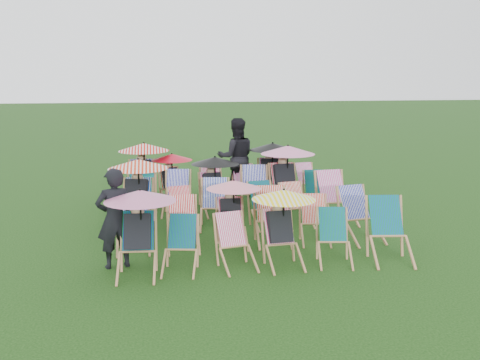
{
  "coord_description": "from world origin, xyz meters",
  "views": [
    {
      "loc": [
        -1.65,
        -10.17,
        3.0
      ],
      "look_at": [
        0.04,
        0.34,
        0.9
      ],
      "focal_mm": 40.0,
      "sensor_mm": 36.0,
      "label": 1
    }
  ],
  "objects": [
    {
      "name": "deckchair_25",
      "position": [
        -1.28,
        2.38,
        0.61
      ],
      "size": [
        0.97,
        1.06,
        1.16
      ],
      "rotation": [
        0.0,
        0.0,
        0.19
      ],
      "color": "#AB7A4F",
      "rests_on": "ground"
    },
    {
      "name": "deckchair_27",
      "position": [
        0.43,
        2.36,
        0.42
      ],
      "size": [
        0.65,
        0.83,
        0.84
      ],
      "rotation": [
        0.0,
        0.0,
        -0.13
      ],
      "color": "#AB7A4F",
      "rests_on": "ground"
    },
    {
      "name": "deckchair_15",
      "position": [
        0.5,
        0.0,
        0.43
      ],
      "size": [
        0.69,
        0.87,
        0.87
      ],
      "rotation": [
        0.0,
        0.0,
        0.15
      ],
      "color": "#AB7A4F",
      "rests_on": "ground"
    },
    {
      "name": "deckchair_7",
      "position": [
        -1.21,
        -1.14,
        0.44
      ],
      "size": [
        0.59,
        0.82,
        0.88
      ],
      "rotation": [
        0.0,
        0.0,
        -0.0
      ],
      "color": "#AB7A4F",
      "rests_on": "ground"
    },
    {
      "name": "deckchair_4",
      "position": [
        1.17,
        -2.26,
        0.42
      ],
      "size": [
        0.68,
        0.86,
        0.84
      ],
      "rotation": [
        0.0,
        0.0,
        -0.17
      ],
      "color": "#AB7A4F",
      "rests_on": "ground"
    },
    {
      "name": "deckchair_1",
      "position": [
        -1.3,
        -2.22,
        0.41
      ],
      "size": [
        0.68,
        0.85,
        0.82
      ],
      "rotation": [
        0.0,
        0.0,
        -0.2
      ],
      "color": "#AB7A4F",
      "rests_on": "ground"
    },
    {
      "name": "person_rear",
      "position": [
        0.35,
        2.88,
        0.98
      ],
      "size": [
        0.95,
        0.74,
        1.95
      ],
      "primitive_type": "imported",
      "rotation": [
        0.0,
        0.0,
        3.14
      ],
      "color": "black",
      "rests_on": "ground"
    },
    {
      "name": "deckchair_0",
      "position": [
        -1.94,
        -2.27,
        0.68
      ],
      "size": [
        1.09,
        1.14,
        1.3
      ],
      "rotation": [
        0.0,
        0.0,
        -0.07
      ],
      "color": "#AB7A4F",
      "rests_on": "ground"
    },
    {
      "name": "deckchair_11",
      "position": [
        2.05,
        -1.18,
        0.48
      ],
      "size": [
        0.78,
        0.98,
        0.96
      ],
      "rotation": [
        0.0,
        0.0,
        0.18
      ],
      "color": "#AB7A4F",
      "rests_on": "ground"
    },
    {
      "name": "deckchair_8",
      "position": [
        -0.32,
        -1.07,
        0.61
      ],
      "size": [
        0.98,
        1.02,
        1.16
      ],
      "rotation": [
        0.0,
        0.0,
        -0.02
      ],
      "color": "#AB7A4F",
      "rests_on": "ground"
    },
    {
      "name": "deckchair_3",
      "position": [
        0.32,
        -2.21,
        0.64
      ],
      "size": [
        1.02,
        1.08,
        1.21
      ],
      "rotation": [
        0.0,
        0.0,
        0.08
      ],
      "color": "#AB7A4F",
      "rests_on": "ground"
    },
    {
      "name": "deckchair_12",
      "position": [
        -2.04,
        0.17,
        0.73
      ],
      "size": [
        1.17,
        1.25,
        1.39
      ],
      "rotation": [
        0.0,
        0.0,
        -0.2
      ],
      "color": "#AB7A4F",
      "rests_on": "ground"
    },
    {
      "name": "deckchair_17",
      "position": [
        1.99,
        0.03,
        0.52
      ],
      "size": [
        0.77,
        1.01,
        1.03
      ],
      "rotation": [
        0.0,
        0.0,
        0.09
      ],
      "color": "#AB7A4F",
      "rests_on": "ground"
    },
    {
      "name": "deckchair_26",
      "position": [
        -0.35,
        2.39,
        0.44
      ],
      "size": [
        0.66,
        0.86,
        0.88
      ],
      "rotation": [
        0.0,
        0.0,
        -0.1
      ],
      "color": "#AB7A4F",
      "rests_on": "ground"
    },
    {
      "name": "deckchair_22",
      "position": [
        1.25,
        1.26,
        0.76
      ],
      "size": [
        1.22,
        1.27,
        1.44
      ],
      "rotation": [
        0.0,
        0.0,
        0.03
      ],
      "color": "#AB7A4F",
      "rests_on": "ground"
    },
    {
      "name": "deckchair_6",
      "position": [
        -2.06,
        -1.09,
        0.46
      ],
      "size": [
        0.61,
        0.85,
        0.91
      ],
      "rotation": [
        0.0,
        0.0,
        0.0
      ],
      "color": "#AB7A4F",
      "rests_on": "ground"
    },
    {
      "name": "deckchair_2",
      "position": [
        -0.44,
        -2.21,
        0.41
      ],
      "size": [
        0.69,
        0.85,
        0.82
      ],
      "rotation": [
        0.0,
        0.0,
        0.21
      ],
      "color": "#AB7A4F",
      "rests_on": "ground"
    },
    {
      "name": "deckchair_14",
      "position": [
        -0.5,
        0.1,
        0.47
      ],
      "size": [
        0.73,
        0.94,
        0.94
      ],
      "rotation": [
        0.0,
        0.0,
        -0.13
      ],
      "color": "#AB7A4F",
      "rests_on": "ground"
    },
    {
      "name": "ground",
      "position": [
        0.0,
        0.0,
        0.0
      ],
      "size": [
        100.0,
        100.0,
        0.0
      ],
      "primitive_type": "plane",
      "color": "black",
      "rests_on": "ground"
    },
    {
      "name": "deckchair_18",
      "position": [
        -1.98,
        1.24,
        0.51
      ],
      "size": [
        0.74,
        0.99,
        1.03
      ],
      "rotation": [
        0.0,
        0.0,
        -0.06
      ],
      "color": "#AB7A4F",
      "rests_on": "ground"
    },
    {
      "name": "deckchair_10",
      "position": [
        1.18,
        -1.15,
        0.41
      ],
      "size": [
        0.65,
        0.83,
        0.83
      ],
      "rotation": [
        0.0,
        0.0,
        -0.15
      ],
      "color": "#AB7A4F",
      "rests_on": "ground"
    },
    {
      "name": "deckchair_16",
      "position": [
        1.14,
        -0.03,
        0.42
      ],
      "size": [
        0.66,
        0.84,
        0.83
      ],
      "rotation": [
        0.0,
        0.0,
        0.15
      ],
      "color": "#AB7A4F",
      "rests_on": "ground"
    },
    {
      "name": "deckchair_29",
      "position": [
        2.1,
        2.41,
        0.41
      ],
      "size": [
        0.63,
        0.81,
        0.82
      ],
      "rotation": [
        0.0,
        0.0,
        0.13
      ],
      "color": "#AB7A4F",
      "rests_on": "ground"
    },
    {
      "name": "deckchair_24",
      "position": [
        -1.95,
        2.44,
        0.75
      ],
      "size": [
        1.19,
        1.25,
        1.42
      ],
      "rotation": [
        0.0,
        0.0,
        0.03
      ],
      "color": "#AB7A4F",
      "rests_on": "ground"
    },
    {
      "name": "deckchair_28",
      "position": [
        1.14,
        2.41,
        0.72
      ],
      "size": [
        1.15,
        1.22,
        1.36
      ],
      "rotation": [
        0.0,
        0.0,
        -0.13
      ],
      "color": "#AB7A4F",
      "rests_on": "ground"
    },
    {
      "name": "deckchair_23",
      "position": [
        1.94,
        1.26,
        0.42
      ],
      "size": [
        0.64,
        0.82,
        0.83
      ],
      "rotation": [
        0.0,
        0.0,
        -0.12
      ],
      "color": "#AB7A4F",
      "rests_on": "ground"
    },
    {
      "name": "person_left",
      "position": [
        -2.3,
        -1.9,
        0.8
      ],
      "size": [
        0.66,
        0.52,
        1.6
      ],
      "primitive_type": "imported",
      "rotation": [
        0.0,
        0.0,
        3.41
      ],
      "color": "black",
      "rests_on": "ground"
    },
    {
      "name": "deckchair_20",
      "position": [
        -0.38,
        1.2,
        0.66
      ],
      "size": [
        1.05,
        1.13,
        1.24
      ],
      "rotation": [
        0.0,
        0.0,
        0.17
      ],
      "color": "#AB7A4F",
      "rests_on": "ground"
    },
    {
      "name": "deckchair_21",
      "position": [
        0.51,
        1.14,
        0.5
      ],
      "size": [
        0.75,
        0.98,
        1.0
      ],
      "rotation": [
        0.0,
        0.0,
        -0.11
      ],
      "color": "#AB7A4F",
      "rests_on": "ground"
    },
    {
      "name": "deckchair_13",
      "position": [
        -1.14,
        0.02,
        0.41
      ],
      "size": [
        0.68,
        0.84,
        0.81
      ],
      "rotation": [
        0.0,
        0.0,
        0.2
      ],
      "color": "#AB7A4F",
      "rests_on": "ground"
    },
    {
      "name": "deckchair_19",
      "position": [
        -1.21,
        1.26,
        0.47
      ],
      "size": [
        0.75,
        0.94,
        0.93
      ],
      "rotation": [
        0.0,
        0.0,
        -0.17
      ],
      "color": "#AB7A4F",
      "rests_on": "ground"
    },
    {
      "name": "deckchair_5",
      "position": [
        2.09,
        -2.29,
        0.5
      ],
      "size": [
        0.78,
        1.0,
        1.0
      ],
      "rotation": [
        0.0,
        0.0,
        -0.13
      ],
      "color": "#AB7A4F",
      "rests_on": "ground"
    },
    {
      "name": "deckchair_9",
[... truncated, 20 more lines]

